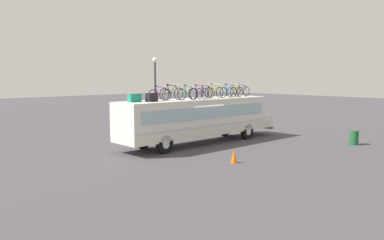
% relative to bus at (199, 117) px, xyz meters
% --- Properties ---
extents(ground_plane, '(120.00, 120.00, 0.00)m').
position_rel_bus_xyz_m(ground_plane, '(-0.22, 0.00, -1.67)').
color(ground_plane, '#423F44').
extents(bus, '(12.29, 2.38, 2.84)m').
position_rel_bus_xyz_m(bus, '(0.00, 0.00, 0.00)').
color(bus, silver).
rests_on(bus, ground).
extents(luggage_bag_1, '(0.72, 0.36, 0.46)m').
position_rel_bus_xyz_m(luggage_bag_1, '(-4.70, 0.27, 1.40)').
color(luggage_bag_1, '#1E7F66').
rests_on(luggage_bag_1, bus).
extents(luggage_bag_2, '(0.59, 0.39, 0.48)m').
position_rel_bus_xyz_m(luggage_bag_2, '(-3.81, -0.11, 1.41)').
color(luggage_bag_2, black).
rests_on(luggage_bag_2, bus).
extents(rooftop_bicycle_1, '(1.69, 0.44, 0.89)m').
position_rel_bus_xyz_m(rooftop_bicycle_1, '(-3.04, 0.12, 1.54)').
color(rooftop_bicycle_1, black).
rests_on(rooftop_bicycle_1, bus).
extents(rooftop_bicycle_2, '(1.82, 0.44, 0.96)m').
position_rel_bus_xyz_m(rooftop_bicycle_2, '(-2.17, 0.11, 1.56)').
color(rooftop_bicycle_2, black).
rests_on(rooftop_bicycle_2, bus).
extents(rooftop_bicycle_3, '(1.65, 0.44, 0.91)m').
position_rel_bus_xyz_m(rooftop_bicycle_3, '(-1.30, -0.37, 1.55)').
color(rooftop_bicycle_3, black).
rests_on(rooftop_bicycle_3, bus).
extents(rooftop_bicycle_4, '(1.73, 0.44, 0.92)m').
position_rel_bus_xyz_m(rooftop_bicycle_4, '(-0.38, -0.37, 1.55)').
color(rooftop_bicycle_4, black).
rests_on(rooftop_bicycle_4, bus).
extents(rooftop_bicycle_5, '(1.71, 0.44, 0.89)m').
position_rel_bus_xyz_m(rooftop_bicycle_5, '(0.56, 0.02, 1.54)').
color(rooftop_bicycle_5, black).
rests_on(rooftop_bicycle_5, bus).
extents(rooftop_bicycle_6, '(1.74, 0.44, 0.93)m').
position_rel_bus_xyz_m(rooftop_bicycle_6, '(1.37, 0.01, 1.55)').
color(rooftop_bicycle_6, black).
rests_on(rooftop_bicycle_6, bus).
extents(rooftop_bicycle_7, '(1.69, 0.44, 0.92)m').
position_rel_bus_xyz_m(rooftop_bicycle_7, '(2.35, -0.36, 1.55)').
color(rooftop_bicycle_7, black).
rests_on(rooftop_bicycle_7, bus).
extents(rooftop_bicycle_8, '(1.69, 0.44, 0.88)m').
position_rel_bus_xyz_m(rooftop_bicycle_8, '(3.20, -0.19, 1.54)').
color(rooftop_bicycle_8, black).
rests_on(rooftop_bicycle_8, bus).
extents(rooftop_bicycle_9, '(1.69, 0.44, 0.89)m').
position_rel_bus_xyz_m(rooftop_bicycle_9, '(4.11, -0.04, 1.54)').
color(rooftop_bicycle_9, black).
rests_on(rooftop_bicycle_9, bus).
extents(trash_bin, '(0.55, 0.55, 0.88)m').
position_rel_bus_xyz_m(trash_bin, '(6.72, -6.92, -1.23)').
color(trash_bin, '#1E592D').
rests_on(trash_bin, ground).
extents(traffic_cone, '(0.31, 0.31, 0.68)m').
position_rel_bus_xyz_m(traffic_cone, '(-2.63, -5.18, -1.33)').
color(traffic_cone, orange).
rests_on(traffic_cone, ground).
extents(street_lamp, '(0.36, 0.36, 5.54)m').
position_rel_bus_xyz_m(street_lamp, '(-0.12, 4.31, 1.83)').
color(street_lamp, '#38383D').
rests_on(street_lamp, ground).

